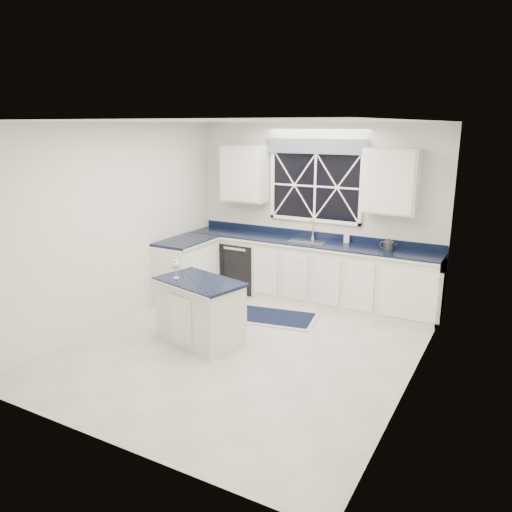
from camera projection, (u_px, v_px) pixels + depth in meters
The scene contains 13 objects.
ground at pixel (244, 346), 6.19m from camera, with size 4.50×4.50×0.00m, color #ABABA7.
back_wall at pixel (316, 212), 7.76m from camera, with size 4.00×0.10×2.70m, color silver.
base_cabinets at pixel (283, 272), 7.75m from camera, with size 3.99×1.60×0.90m.
countertop at pixel (307, 242), 7.61m from camera, with size 3.98×0.64×0.04m, color black.
dishwasher at pixel (245, 265), 8.25m from camera, with size 0.60×0.58×0.82m, color black.
window at pixel (315, 181), 7.60m from camera, with size 1.65×0.09×1.26m.
upper_cabinets at pixel (312, 177), 7.47m from camera, with size 3.10×0.34×0.90m.
faucet at pixel (312, 229), 7.73m from camera, with size 0.05×0.20×0.30m.
island at pixel (200, 311), 6.23m from camera, with size 1.21×0.90×0.81m.
rug at pixel (275, 317), 7.10m from camera, with size 1.30×0.92×0.02m.
kettle at pixel (389, 245), 7.04m from camera, with size 0.25×0.16×0.18m.
wine_glass at pixel (176, 266), 6.18m from camera, with size 0.10×0.10×0.23m.
soap_bottle at pixel (347, 237), 7.51m from camera, with size 0.08×0.08×0.17m, color silver.
Camera 1 is at (2.87, -4.93, 2.66)m, focal length 35.00 mm.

